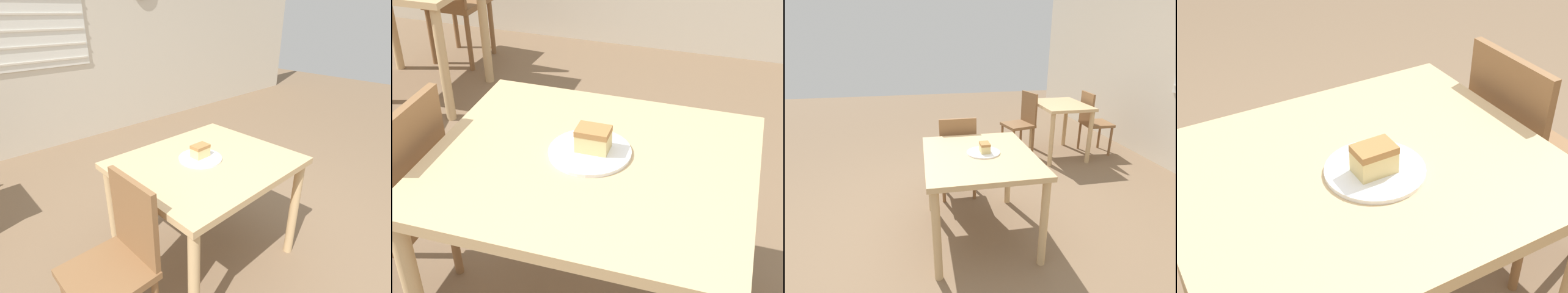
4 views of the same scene
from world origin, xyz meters
The scene contains 5 objects.
dining_table_near centered at (-0.07, 0.31, 0.65)m, with size 1.04×0.88×0.76m.
dining_table_far centered at (-1.72, 1.81, 0.62)m, with size 0.83×0.65×0.76m.
chair_near_window centered at (-0.77, 0.22, 0.49)m, with size 0.38×0.38×0.90m.
plate centered at (-0.08, 0.35, 0.76)m, with size 0.27×0.27×0.01m.
cake_slice centered at (-0.07, 0.36, 0.81)m, with size 0.11×0.08×0.08m.
Camera 2 is at (0.34, -1.04, 1.75)m, focal length 50.00 mm.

